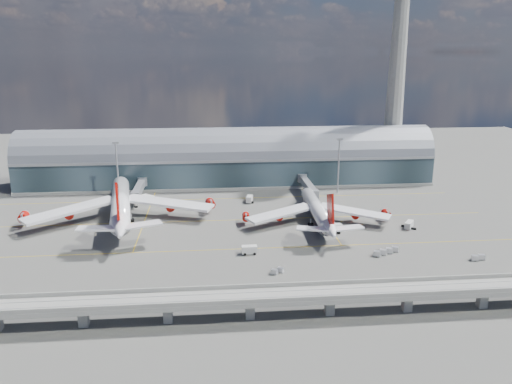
{
  "coord_description": "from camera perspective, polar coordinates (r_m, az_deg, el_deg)",
  "views": [
    {
      "loc": [
        -8.71,
        -165.01,
        63.43
      ],
      "look_at": [
        7.53,
        10.0,
        14.0
      ],
      "focal_mm": 35.0,
      "sensor_mm": 36.0,
      "label": 1
    }
  ],
  "objects": [
    {
      "name": "floodlight_mast_right",
      "position": [
        233.09,
        9.43,
        3.16
      ],
      "size": [
        3.0,
        0.7,
        25.7
      ],
      "color": "gray",
      "rests_on": "ground"
    },
    {
      "name": "cargo_train_2",
      "position": [
        173.59,
        24.04,
        -6.86
      ],
      "size": [
        5.03,
        2.42,
        1.64
      ],
      "rotation": [
        0.0,
        0.0,
        1.38
      ],
      "color": "gray",
      "rests_on": "ground"
    },
    {
      "name": "control_tower",
      "position": [
        265.38,
        15.77,
        12.59
      ],
      "size": [
        19.0,
        19.0,
        103.0
      ],
      "color": "gray",
      "rests_on": "ground"
    },
    {
      "name": "service_truck_3",
      "position": [
        194.62,
        17.08,
        -3.61
      ],
      "size": [
        4.96,
        5.77,
        2.69
      ],
      "rotation": [
        0.0,
        0.0,
        -0.62
      ],
      "color": "beige",
      "rests_on": "ground"
    },
    {
      "name": "service_truck_1",
      "position": [
        163.05,
        -0.76,
        -6.64
      ],
      "size": [
        4.96,
        2.53,
        2.85
      ],
      "rotation": [
        0.0,
        0.0,
        1.59
      ],
      "color": "beige",
      "rests_on": "ground"
    },
    {
      "name": "service_truck_4",
      "position": [
        217.81,
        -0.75,
        -0.82
      ],
      "size": [
        3.52,
        5.45,
        2.92
      ],
      "rotation": [
        0.0,
        0.0,
        -0.26
      ],
      "color": "beige",
      "rests_on": "ground"
    },
    {
      "name": "cargo_train_1",
      "position": [
        168.61,
        14.64,
        -6.6
      ],
      "size": [
        10.11,
        5.66,
        1.72
      ],
      "rotation": [
        0.0,
        0.0,
        1.16
      ],
      "color": "gray",
      "rests_on": "ground"
    },
    {
      "name": "guideway",
      "position": [
        124.73,
        -0.7,
        -12.07
      ],
      "size": [
        220.0,
        8.5,
        7.2
      ],
      "color": "gray",
      "rests_on": "ground"
    },
    {
      "name": "ground",
      "position": [
        176.99,
        -2.14,
        -5.3
      ],
      "size": [
        500.0,
        500.0,
        0.0
      ],
      "primitive_type": "plane",
      "color": "#474744",
      "rests_on": "ground"
    },
    {
      "name": "terminal",
      "position": [
        248.67,
        -3.18,
        3.59
      ],
      "size": [
        200.0,
        30.0,
        28.0
      ],
      "color": "#1D2A31",
      "rests_on": "ground"
    },
    {
      "name": "jet_bridge_right",
      "position": [
        228.1,
        5.89,
        0.83
      ],
      "size": [
        4.4,
        32.0,
        7.25
      ],
      "color": "gray",
      "rests_on": "ground"
    },
    {
      "name": "taxi_lines",
      "position": [
        197.76,
        -2.5,
        -3.01
      ],
      "size": [
        200.0,
        80.12,
        0.01
      ],
      "color": "gold",
      "rests_on": "ground"
    },
    {
      "name": "airliner_left",
      "position": [
        199.07,
        -15.23,
        -1.39
      ],
      "size": [
        74.06,
        77.93,
        23.79
      ],
      "rotation": [
        0.0,
        0.0,
        0.16
      ],
      "color": "white",
      "rests_on": "ground"
    },
    {
      "name": "floodlight_mast_left",
      "position": [
        229.32,
        -15.56,
        2.58
      ],
      "size": [
        3.0,
        0.7,
        25.7
      ],
      "color": "gray",
      "rests_on": "ground"
    },
    {
      "name": "jet_bridge_left",
      "position": [
        228.03,
        -13.19,
        0.48
      ],
      "size": [
        4.4,
        28.0,
        7.25
      ],
      "color": "gray",
      "rests_on": "ground"
    },
    {
      "name": "airliner_right",
      "position": [
        191.3,
        7.04,
        -2.21
      ],
      "size": [
        57.51,
        60.09,
        19.09
      ],
      "rotation": [
        0.0,
        0.0,
        -0.03
      ],
      "color": "white",
      "rests_on": "ground"
    },
    {
      "name": "service_truck_2",
      "position": [
        183.37,
        8.48,
        -4.17
      ],
      "size": [
        8.9,
        4.08,
        3.11
      ],
      "rotation": [
        0.0,
        0.0,
        1.77
      ],
      "color": "beige",
      "rests_on": "ground"
    },
    {
      "name": "service_truck_5",
      "position": [
        223.55,
        -12.22,
        -0.73
      ],
      "size": [
        6.11,
        6.1,
        3.02
      ],
      "rotation": [
        0.0,
        0.0,
        0.79
      ],
      "color": "beige",
      "rests_on": "ground"
    },
    {
      "name": "cargo_train_0",
      "position": [
        150.0,
        2.46,
        -9.0
      ],
      "size": [
        4.47,
        3.37,
        1.48
      ],
      "rotation": [
        0.0,
        0.0,
        1.05
      ],
      "color": "gray",
      "rests_on": "ground"
    }
  ]
}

